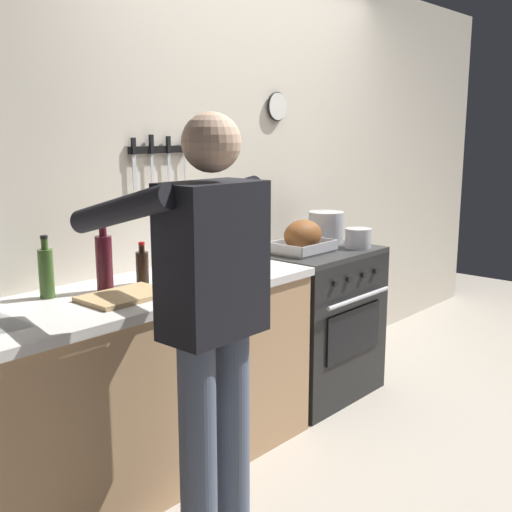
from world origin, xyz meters
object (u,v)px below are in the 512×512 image
at_px(stock_pot, 326,227).
at_px(bottle_wine_red, 104,262).
at_px(bottle_cooking_oil, 236,241).
at_px(stove, 310,321).
at_px(person_cook, 209,310).
at_px(bottle_olive_oil, 46,272).
at_px(bottle_soy_sauce, 142,267).
at_px(roasting_pan, 303,237).
at_px(saucepan, 358,238).
at_px(cutting_board, 125,296).

bearing_deg(stock_pot, bottle_wine_red, 179.81).
bearing_deg(stock_pot, bottle_cooking_oil, 178.00).
distance_m(stove, bottle_cooking_oil, 0.79).
xyz_separation_m(stock_pot, bottle_wine_red, (-1.65, 0.01, 0.03)).
xyz_separation_m(stove, person_cook, (-1.44, -0.61, 0.50)).
xyz_separation_m(stock_pot, bottle_cooking_oil, (-0.79, 0.03, 0.01)).
xyz_separation_m(person_cook, stock_pot, (1.68, 0.68, 0.05)).
bearing_deg(bottle_olive_oil, bottle_soy_sauce, -13.82).
height_order(stove, person_cook, person_cook).
bearing_deg(roasting_pan, stove, 9.98).
bearing_deg(roasting_pan, saucepan, -25.87).
bearing_deg(stock_pot, cutting_board, -174.67).
bearing_deg(saucepan, bottle_cooking_oil, 160.08).
relative_size(bottle_cooking_oil, bottle_soy_sauce, 1.33).
bearing_deg(bottle_soy_sauce, stock_pot, 0.31).
height_order(stove, bottle_olive_oil, bottle_olive_oil).
height_order(person_cook, bottle_olive_oil, person_cook).
bearing_deg(person_cook, bottle_cooking_oil, -38.46).
xyz_separation_m(person_cook, bottle_cooking_oil, (0.88, 0.70, 0.06)).
relative_size(person_cook, bottle_olive_oil, 6.21).
relative_size(bottle_cooking_oil, bottle_wine_red, 0.83).
height_order(person_cook, bottle_soy_sauce, person_cook).
distance_m(cutting_board, bottle_olive_oil, 0.35).
relative_size(cutting_board, bottle_olive_oil, 1.35).
xyz_separation_m(saucepan, cutting_board, (-1.65, 0.10, -0.05)).
relative_size(stove, bottle_soy_sauce, 4.58).
xyz_separation_m(stove, roasting_pan, (-0.11, -0.02, 0.54)).
height_order(bottle_olive_oil, bottle_soy_sauce, bottle_olive_oil).
height_order(bottle_soy_sauce, bottle_wine_red, bottle_wine_red).
bearing_deg(bottle_cooking_oil, bottle_soy_sauce, -176.93).
height_order(roasting_pan, saucepan, roasting_pan).
bearing_deg(saucepan, stove, 140.32).
relative_size(stove, bottle_olive_oil, 3.37).
height_order(stock_pot, saucepan, stock_pot).
height_order(cutting_board, bottle_wine_red, bottle_wine_red).
bearing_deg(bottle_cooking_oil, stock_pot, -2.00).
height_order(cutting_board, bottle_cooking_oil, bottle_cooking_oil).
distance_m(stove, person_cook, 1.64).
bearing_deg(bottle_olive_oil, bottle_wine_red, -21.83).
relative_size(stove, bottle_wine_red, 2.86).
distance_m(roasting_pan, bottle_wine_red, 1.30).
xyz_separation_m(roasting_pan, bottle_olive_oil, (-1.53, 0.19, 0.02)).
distance_m(person_cook, bottle_wine_red, 0.69).
relative_size(stove, bottle_cooking_oil, 3.46).
distance_m(stock_pot, bottle_cooking_oil, 0.80).
relative_size(person_cook, roasting_pan, 4.72).
relative_size(bottle_olive_oil, bottle_wine_red, 0.85).
relative_size(stove, roasting_pan, 2.56).
bearing_deg(stock_pot, saucepan, -94.81).
bearing_deg(bottle_cooking_oil, roasting_pan, -15.04).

